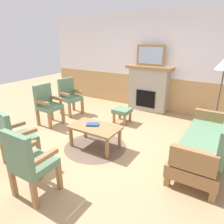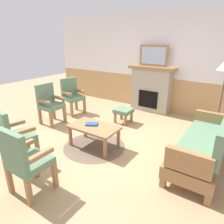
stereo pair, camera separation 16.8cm
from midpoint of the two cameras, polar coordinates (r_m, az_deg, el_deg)
The scene contains 14 objects.
ground_plane at distance 4.24m, azimuth -3.65°, elevation -8.40°, with size 14.00×14.00×0.00m, color tan.
wall_back at distance 6.07m, azimuth 10.65°, elevation 13.08°, with size 7.20×0.14×2.70m.
fireplace at distance 5.96m, azimuth 9.36°, elevation 6.59°, with size 1.30×0.44×1.28m.
framed_picture at distance 5.82m, azimuth 9.88°, elevation 15.30°, with size 0.80×0.04×0.56m.
couch at distance 3.67m, azimuth 23.53°, elevation -7.98°, with size 0.70×1.80×0.98m.
coffee_table at distance 3.91m, azimuth -6.05°, elevation -4.74°, with size 0.96×0.56×0.44m.
round_rug at distance 4.09m, azimuth -5.85°, elevation -9.61°, with size 1.21×1.21×0.01m, color brown.
book_on_table at distance 3.94m, azimuth -6.68°, elevation -3.45°, with size 0.23×0.15×0.03m, color navy.
footstool at distance 5.08m, azimuth 1.92°, elevation 0.13°, with size 0.40×0.40×0.36m.
armchair_near_fireplace at distance 5.76m, azimuth -12.66°, elevation 4.72°, with size 0.58×0.58×0.98m.
armchair_by_window_left at distance 5.18m, azimuth -18.55°, elevation 2.42°, with size 0.49×0.49×0.98m.
armchair_front_left at distance 2.91m, azimuth -23.81°, elevation -12.48°, with size 0.48×0.48×0.98m.
armchair_front_center at distance 3.69m, azimuth -26.97°, elevation -5.95°, with size 0.57×0.57×0.98m.
floor_lamp_by_couch at distance 4.57m, azimuth 27.99°, elevation 10.65°, with size 0.36×0.36×1.68m.
Camera 1 is at (2.10, -3.07, 2.03)m, focal length 32.70 mm.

